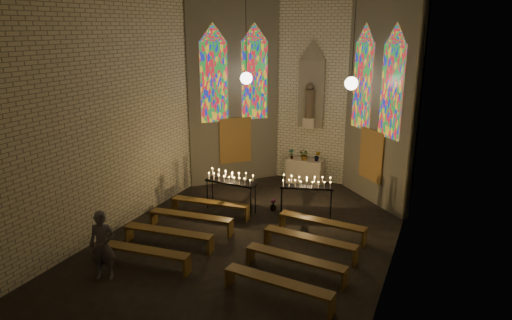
{
  "coord_description": "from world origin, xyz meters",
  "views": [
    {
      "loc": [
        5.08,
        -10.94,
        6.02
      ],
      "look_at": [
        -0.03,
        0.7,
        2.27
      ],
      "focal_mm": 32.0,
      "sensor_mm": 36.0,
      "label": 1
    }
  ],
  "objects_px": {
    "altar": "(305,172)",
    "aisle_flower_pot": "(273,205)",
    "visitor": "(103,246)",
    "votive_stand_right": "(307,184)",
    "votive_stand_left": "(231,179)"
  },
  "relations": [
    {
      "from": "visitor",
      "to": "votive_stand_right",
      "type": "bearing_deg",
      "value": 36.85
    },
    {
      "from": "aisle_flower_pot",
      "to": "votive_stand_right",
      "type": "height_order",
      "value": "votive_stand_right"
    },
    {
      "from": "altar",
      "to": "votive_stand_right",
      "type": "bearing_deg",
      "value": -71.65
    },
    {
      "from": "votive_stand_left",
      "to": "visitor",
      "type": "xyz_separation_m",
      "value": [
        -0.94,
        -5.07,
        -0.24
      ]
    },
    {
      "from": "altar",
      "to": "aisle_flower_pot",
      "type": "xyz_separation_m",
      "value": [
        -0.15,
        -3.01,
        -0.3
      ]
    },
    {
      "from": "altar",
      "to": "aisle_flower_pot",
      "type": "height_order",
      "value": "altar"
    },
    {
      "from": "altar",
      "to": "visitor",
      "type": "xyz_separation_m",
      "value": [
        -2.39,
        -8.68,
        0.38
      ]
    },
    {
      "from": "aisle_flower_pot",
      "to": "visitor",
      "type": "relative_size",
      "value": 0.23
    },
    {
      "from": "votive_stand_left",
      "to": "aisle_flower_pot",
      "type": "bearing_deg",
      "value": 27.42
    },
    {
      "from": "aisle_flower_pot",
      "to": "votive_stand_left",
      "type": "height_order",
      "value": "votive_stand_left"
    },
    {
      "from": "aisle_flower_pot",
      "to": "votive_stand_right",
      "type": "bearing_deg",
      "value": 2.52
    },
    {
      "from": "altar",
      "to": "votive_stand_right",
      "type": "height_order",
      "value": "votive_stand_right"
    },
    {
      "from": "votive_stand_left",
      "to": "altar",
      "type": "bearing_deg",
      "value": 70.84
    },
    {
      "from": "votive_stand_left",
      "to": "votive_stand_right",
      "type": "height_order",
      "value": "votive_stand_left"
    },
    {
      "from": "votive_stand_right",
      "to": "visitor",
      "type": "bearing_deg",
      "value": -136.72
    }
  ]
}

